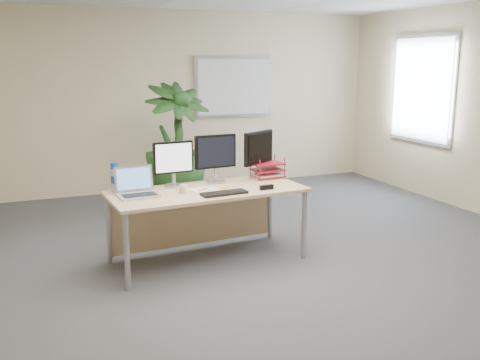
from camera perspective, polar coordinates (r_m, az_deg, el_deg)
name	(u,v)px	position (r m, az deg, el deg)	size (l,w,h in m)	color
floor	(270,286)	(4.81, 3.23, -11.27)	(8.00, 8.00, 0.00)	#424347
back_wall	(159,102)	(8.22, -8.64, 8.26)	(7.00, 0.04, 2.70)	beige
whiteboard	(234,87)	(8.53, -0.64, 9.89)	(1.30, 0.04, 0.95)	#B9B9BE
window	(422,89)	(8.25, 18.82, 9.15)	(0.04, 1.30, 1.55)	#B9B9BE
desk	(203,203)	(5.31, -3.92, -2.41)	(1.94, 0.93, 0.73)	#D6B37E
floor_plant	(177,154)	(7.05, -6.78, 2.72)	(0.84, 0.84, 1.50)	#153A17
monitor_left	(173,161)	(5.29, -7.13, 2.03)	(0.40, 0.18, 0.45)	#A7A6AB
monitor_right	(216,155)	(5.44, -2.62, 2.66)	(0.44, 0.20, 0.49)	#A7A6AB
monitor_dark	(259,151)	(5.63, 2.00, 3.06)	(0.41, 0.26, 0.50)	#A7A6AB
laptop	(137,189)	(5.03, -10.95, -0.92)	(0.38, 0.34, 0.26)	silver
keyboard	(224,193)	(4.99, -1.70, -1.41)	(0.44, 0.15, 0.02)	black
coffee_mug	(183,189)	(5.04, -6.12, -0.98)	(0.11, 0.07, 0.08)	silver
spiral_notebook	(204,190)	(5.15, -3.84, -1.04)	(0.26, 0.19, 0.01)	white
orange_pen	(204,189)	(5.14, -3.87, -0.97)	(0.01, 0.01, 0.14)	orange
yellow_highlighter	(223,188)	(5.20, -1.80, -0.88)	(0.02, 0.02, 0.12)	yellow
water_bottle	(115,178)	(5.19, -13.22, 0.22)	(0.07, 0.07, 0.29)	silver
letter_tray	(267,171)	(5.71, 2.94, 0.95)	(0.34, 0.27, 0.15)	maroon
stapler	(267,187)	(5.17, 2.85, -0.78)	(0.14, 0.04, 0.05)	black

